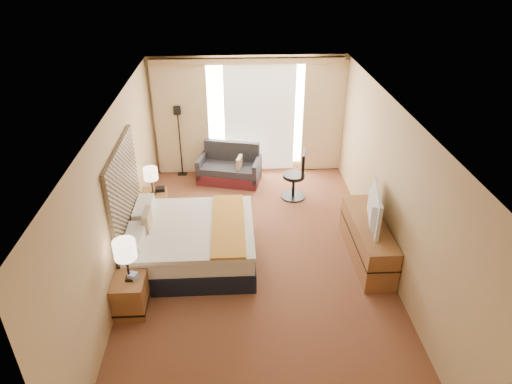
{
  "coord_description": "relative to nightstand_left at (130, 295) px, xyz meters",
  "views": [
    {
      "loc": [
        -0.35,
        -6.08,
        4.74
      ],
      "look_at": [
        0.0,
        0.4,
        1.09
      ],
      "focal_mm": 32.0,
      "sensor_mm": 36.0,
      "label": 1
    }
  ],
  "objects": [
    {
      "name": "floor",
      "position": [
        1.87,
        1.05,
        -0.28
      ],
      "size": [
        4.2,
        7.0,
        0.02
      ],
      "primitive_type": "cube",
      "color": "#561918",
      "rests_on": "ground"
    },
    {
      "name": "ceiling",
      "position": [
        1.87,
        1.05,
        2.33
      ],
      "size": [
        4.2,
        7.0,
        0.02
      ],
      "primitive_type": "cube",
      "color": "silver",
      "rests_on": "wall_back"
    },
    {
      "name": "wall_back",
      "position": [
        1.87,
        4.55,
        1.02
      ],
      "size": [
        4.2,
        0.02,
        2.6
      ],
      "primitive_type": "cube",
      "color": "tan",
      "rests_on": "ground"
    },
    {
      "name": "wall_left",
      "position": [
        -0.23,
        1.05,
        1.02
      ],
      "size": [
        0.02,
        7.0,
        2.6
      ],
      "primitive_type": "cube",
      "color": "tan",
      "rests_on": "ground"
    },
    {
      "name": "wall_right",
      "position": [
        3.97,
        1.05,
        1.02
      ],
      "size": [
        0.02,
        7.0,
        2.6
      ],
      "primitive_type": "cube",
      "color": "tan",
      "rests_on": "ground"
    },
    {
      "name": "headboard",
      "position": [
        -0.19,
        1.25,
        1.01
      ],
      "size": [
        0.06,
        1.85,
        1.5
      ],
      "primitive_type": "cube",
      "color": "black",
      "rests_on": "wall_left"
    },
    {
      "name": "nightstand_left",
      "position": [
        0.0,
        0.0,
        0.0
      ],
      "size": [
        0.45,
        0.52,
        0.55
      ],
      "primitive_type": "cube",
      "color": "olive",
      "rests_on": "floor"
    },
    {
      "name": "nightstand_right",
      "position": [
        0.0,
        2.5,
        0.0
      ],
      "size": [
        0.45,
        0.52,
        0.55
      ],
      "primitive_type": "cube",
      "color": "olive",
      "rests_on": "floor"
    },
    {
      "name": "media_dresser",
      "position": [
        3.7,
        1.05,
        0.07
      ],
      "size": [
        0.5,
        1.8,
        0.7
      ],
      "primitive_type": "cube",
      "color": "olive",
      "rests_on": "floor"
    },
    {
      "name": "window",
      "position": [
        2.12,
        4.52,
        1.04
      ],
      "size": [
        2.3,
        0.02,
        2.3
      ],
      "primitive_type": "cube",
      "color": "white",
      "rests_on": "wall_back"
    },
    {
      "name": "curtains",
      "position": [
        1.87,
        4.44,
        1.13
      ],
      "size": [
        4.12,
        0.19,
        2.56
      ],
      "color": "beige",
      "rests_on": "floor"
    },
    {
      "name": "bed",
      "position": [
        0.81,
        1.14,
        0.08
      ],
      "size": [
        1.99,
        1.82,
        0.97
      ],
      "color": "black",
      "rests_on": "floor"
    },
    {
      "name": "loveseat",
      "position": [
        1.44,
        3.97,
        -0.0
      ],
      "size": [
        1.46,
        1.01,
        0.83
      ],
      "rotation": [
        0.0,
        0.0,
        -0.24
      ],
      "color": "#56181E",
      "rests_on": "floor"
    },
    {
      "name": "floor_lamp",
      "position": [
        0.35,
        4.35,
        0.86
      ],
      "size": [
        0.2,
        0.2,
        1.6
      ],
      "color": "black",
      "rests_on": "floor"
    },
    {
      "name": "desk_chair",
      "position": [
        2.79,
        3.14,
        0.18
      ],
      "size": [
        0.5,
        0.5,
        1.03
      ],
      "rotation": [
        0.0,
        0.0,
        -0.2
      ],
      "color": "black",
      "rests_on": "floor"
    },
    {
      "name": "lamp_left",
      "position": [
        0.03,
        0.01,
        0.78
      ],
      "size": [
        0.31,
        0.31,
        0.65
      ],
      "color": "black",
      "rests_on": "nightstand_left"
    },
    {
      "name": "lamp_right",
      "position": [
        0.01,
        2.43,
        0.7
      ],
      "size": [
        0.26,
        0.26,
        0.55
      ],
      "color": "black",
      "rests_on": "nightstand_right"
    },
    {
      "name": "tissue_box",
      "position": [
        0.08,
        0.02,
        0.33
      ],
      "size": [
        0.14,
        0.14,
        0.1
      ],
      "primitive_type": "cube",
      "rotation": [
        0.0,
        0.0,
        -0.32
      ],
      "color": "#839BCB",
      "rests_on": "nightstand_left"
    },
    {
      "name": "telephone",
      "position": [
        0.12,
        2.57,
        0.31
      ],
      "size": [
        0.19,
        0.16,
        0.07
      ],
      "primitive_type": "cube",
      "rotation": [
        0.0,
        0.0,
        0.1
      ],
      "color": "black",
      "rests_on": "nightstand_right"
    },
    {
      "name": "television",
      "position": [
        3.65,
        1.03,
        0.72
      ],
      "size": [
        0.34,
        1.04,
        0.59
      ],
      "primitive_type": "imported",
      "rotation": [
        0.0,
        0.0,
        1.36
      ],
      "color": "black",
      "rests_on": "media_dresser"
    }
  ]
}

